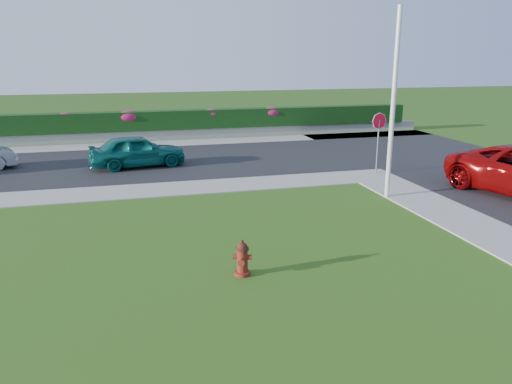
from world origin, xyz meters
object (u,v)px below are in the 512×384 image
object	(u,v)px
utility_pole	(393,106)
stop_sign	(379,129)
sedan_teal	(137,151)
fire_hydrant	(242,259)

from	to	relation	value
utility_pole	stop_sign	world-z (taller)	utility_pole
utility_pole	sedan_teal	bearing A→B (deg)	139.17
fire_hydrant	utility_pole	bearing A→B (deg)	58.46
sedan_teal	stop_sign	world-z (taller)	stop_sign
fire_hydrant	stop_sign	size ratio (longest dim) A/B	0.33
utility_pole	stop_sign	xyz separation A→B (m)	(1.36, 3.35, -1.29)
fire_hydrant	sedan_teal	bearing A→B (deg)	119.50
utility_pole	stop_sign	bearing A→B (deg)	67.97
utility_pole	stop_sign	distance (m)	3.84
fire_hydrant	utility_pole	size ratio (longest dim) A/B	0.13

